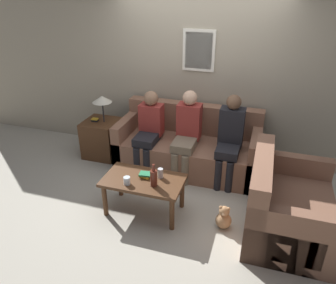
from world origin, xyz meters
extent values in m
plane|color=#ADA899|center=(0.00, 0.00, 0.00)|extent=(16.00, 16.00, 0.00)
cube|color=#9E937F|center=(0.00, 1.03, 1.30)|extent=(9.00, 0.06, 2.60)
cube|color=silver|center=(0.00, 0.99, 1.70)|extent=(0.48, 0.02, 0.60)
cube|color=beige|center=(0.00, 0.98, 1.70)|extent=(0.40, 0.01, 0.52)
cube|color=brown|center=(0.00, 0.49, 0.23)|extent=(2.10, 0.92, 0.46)
cube|color=brown|center=(0.00, 0.85, 0.69)|extent=(2.10, 0.20, 0.46)
cube|color=brown|center=(-0.98, 0.49, 0.36)|extent=(0.14, 0.92, 0.72)
cube|color=brown|center=(0.98, 0.49, 0.36)|extent=(0.14, 0.92, 0.72)
cube|color=brown|center=(1.46, -0.55, 0.23)|extent=(0.92, 1.27, 0.46)
cube|color=brown|center=(1.10, -0.55, 0.69)|extent=(0.20, 1.27, 0.46)
cube|color=brown|center=(1.46, -1.12, 0.36)|extent=(0.92, 0.14, 0.72)
cube|color=brown|center=(1.46, 0.01, 0.36)|extent=(0.92, 0.14, 0.72)
cube|color=#4C2D19|center=(-0.25, -0.69, 0.45)|extent=(0.98, 0.56, 0.04)
cylinder|color=#4C2D19|center=(-0.68, -0.91, 0.22)|extent=(0.06, 0.06, 0.43)
cylinder|color=#4C2D19|center=(0.18, -0.91, 0.22)|extent=(0.06, 0.06, 0.43)
cylinder|color=#4C2D19|center=(-0.68, -0.48, 0.22)|extent=(0.06, 0.06, 0.43)
cylinder|color=#4C2D19|center=(0.18, -0.48, 0.22)|extent=(0.06, 0.06, 0.43)
cube|color=#4C2D19|center=(-1.44, 0.47, 0.30)|extent=(0.53, 0.53, 0.61)
cylinder|color=#262628|center=(-1.37, 0.47, 0.78)|extent=(0.02, 0.02, 0.35)
cone|color=beige|center=(-1.37, 0.47, 0.98)|extent=(0.30, 0.30, 0.10)
cube|color=black|center=(-1.52, 0.45, 0.62)|extent=(0.11, 0.09, 0.03)
cube|color=gold|center=(-1.52, 0.45, 0.64)|extent=(0.10, 0.07, 0.02)
cylinder|color=#562319|center=(-0.08, -0.78, 0.57)|extent=(0.08, 0.08, 0.20)
cylinder|color=#562319|center=(-0.08, -0.78, 0.72)|extent=(0.03, 0.03, 0.09)
cylinder|color=silver|center=(-0.39, -0.85, 0.52)|extent=(0.08, 0.08, 0.09)
cube|color=gold|center=(-0.24, -0.64, 0.49)|extent=(0.14, 0.11, 0.03)
cube|color=#237547|center=(-0.24, -0.64, 0.51)|extent=(0.16, 0.13, 0.02)
cylinder|color=#BCBCC1|center=(-0.06, -0.60, 0.54)|extent=(0.07, 0.07, 0.12)
cube|color=black|center=(-0.57, 0.26, 0.51)|extent=(0.31, 0.43, 0.14)
cylinder|color=black|center=(-0.65, 0.05, 0.23)|extent=(0.11, 0.11, 0.46)
cylinder|color=black|center=(-0.49, 0.05, 0.23)|extent=(0.11, 0.11, 0.46)
cube|color=maroon|center=(-0.57, 0.48, 0.75)|extent=(0.34, 0.22, 0.47)
sphere|color=#8C664C|center=(-0.57, 0.48, 1.08)|extent=(0.21, 0.21, 0.21)
cube|color=#756651|center=(0.01, 0.27, 0.51)|extent=(0.31, 0.47, 0.14)
cylinder|color=#756651|center=(-0.07, 0.04, 0.23)|extent=(0.11, 0.11, 0.46)
cylinder|color=#756651|center=(0.08, 0.04, 0.23)|extent=(0.11, 0.11, 0.46)
cube|color=maroon|center=(0.01, 0.51, 0.78)|extent=(0.34, 0.22, 0.53)
sphere|color=tan|center=(0.01, 0.51, 1.14)|extent=(0.21, 0.21, 0.21)
cube|color=black|center=(0.63, 0.26, 0.51)|extent=(0.31, 0.41, 0.14)
cylinder|color=black|center=(0.55, 0.06, 0.23)|extent=(0.11, 0.11, 0.46)
cylinder|color=black|center=(0.70, 0.06, 0.23)|extent=(0.11, 0.11, 0.46)
cube|color=black|center=(0.63, 0.47, 0.79)|extent=(0.34, 0.22, 0.55)
sphere|color=brown|center=(0.63, 0.47, 1.15)|extent=(0.20, 0.20, 0.20)
sphere|color=#A87A51|center=(0.75, -0.70, 0.09)|extent=(0.19, 0.19, 0.19)
sphere|color=#A87A51|center=(0.75, -0.70, 0.23)|extent=(0.12, 0.12, 0.12)
sphere|color=#A87A51|center=(0.71, -0.70, 0.27)|extent=(0.04, 0.04, 0.04)
sphere|color=#A87A51|center=(0.79, -0.70, 0.27)|extent=(0.04, 0.04, 0.04)
sphere|color=tan|center=(0.75, -0.75, 0.23)|extent=(0.05, 0.05, 0.05)
camera|label=1|loc=(1.04, -3.78, 2.66)|focal=35.00mm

